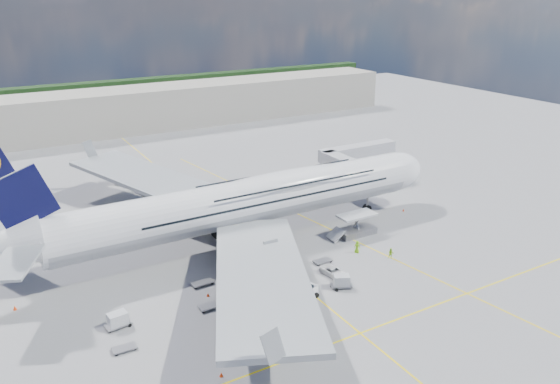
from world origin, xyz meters
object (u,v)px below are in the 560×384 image
dolly_back (124,348)px  crew_nose (350,216)px  dolly_row_c (202,282)px  cone_wing_right_outer (221,374)px  catering_truck_outer (130,174)px  cone_tail (15,308)px  cone_wing_left_outer (83,213)px  dolly_nose_far (341,281)px  baggage_tug (307,292)px  dolly_nose_near (323,261)px  crew_van (357,247)px  crew_loader (391,253)px  dolly_row_b (210,306)px  cone_nose (403,210)px  catering_truck_inner (211,211)px  service_van (334,272)px  crew_tug (300,302)px  dolly_row_a (118,320)px  airliner (247,201)px  jet_bridge (353,158)px  cone_wing_right_inner (208,295)px  crew_wing (267,310)px  cargo_loader (355,228)px  cone_wing_left_inner (134,232)px

dolly_back → crew_nose: size_ratio=1.80×
dolly_row_c → cone_wing_right_outer: bearing=-109.8°
catering_truck_outer → cone_tail: bearing=-109.0°
catering_truck_outer → cone_wing_left_outer: bearing=-119.5°
dolly_nose_far → baggage_tug: size_ratio=0.97×
cone_wing_left_outer → dolly_nose_near: bearing=-54.0°
crew_nose → crew_van: size_ratio=0.76×
crew_loader → dolly_row_b: bearing=-145.0°
dolly_row_c → dolly_nose_near: (18.24, -3.03, -0.03)m
dolly_back → crew_van: size_ratio=1.37×
cone_nose → catering_truck_inner: bearing=156.4°
service_van → crew_loader: crew_loader is taller
baggage_tug → crew_tug: size_ratio=1.96×
baggage_tug → cone_nose: bearing=7.7°
catering_truck_inner → cone_wing_left_outer: (-19.46, 13.91, -1.43)m
dolly_row_a → dolly_row_b: bearing=-15.4°
dolly_nose_near → catering_truck_inner: 24.97m
dolly_nose_far → crew_tug: size_ratio=1.91×
dolly_nose_near → dolly_row_c: bearing=168.8°
airliner → jet_bridge: (29.55, 10.94, -0.02)m
catering_truck_inner → cone_wing_right_inner: catering_truck_inner is taller
catering_truck_inner → service_van: 28.64m
cone_wing_left_outer → dolly_row_a: bearing=-95.4°
jet_bridge → baggage_tug: (-30.94, -30.96, -5.99)m
airliner → cone_tail: bearing=-174.2°
jet_bridge → cone_tail: jet_bridge is taller
cone_wing_left_outer → service_van: bearing=-57.6°
crew_wing → jet_bridge: bearing=-23.4°
airliner → dolly_row_a: size_ratio=24.34×
cone_wing_right_inner → crew_van: bearing=0.7°
dolly_nose_near → crew_tug: size_ratio=1.62×
jet_bridge → dolly_row_b: 51.14m
cone_nose → cone_tail: (-66.17, -0.29, 0.06)m
jet_bridge → cargo_loader: size_ratio=2.20×
airliner → cone_wing_left_inner: 20.82m
cargo_loader → cone_wing_left_outer: bearing=139.8°
baggage_tug → cone_wing_left_inner: size_ratio=6.85×
catering_truck_outer → service_van: (13.73, -55.19, -1.35)m
catering_truck_outer → jet_bridge: bearing=-22.0°
crew_van → catering_truck_outer: bearing=-14.9°
dolly_row_a → catering_truck_inner: (23.16, 25.08, 0.68)m
cargo_loader → cone_nose: cargo_loader is taller
crew_wing → crew_tug: bearing=-71.4°
dolly_back → service_van: bearing=6.9°
dolly_row_b → baggage_tug: (12.14, -4.18, 0.52)m
dolly_nose_far → cone_nose: bearing=58.2°
catering_truck_outer → cone_wing_left_outer: (-12.71, -13.53, -1.68)m
baggage_tug → cone_nose: baggage_tug is taller
crew_wing → airliner: bearing=5.2°
dolly_back → cone_tail: cone_tail is taller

